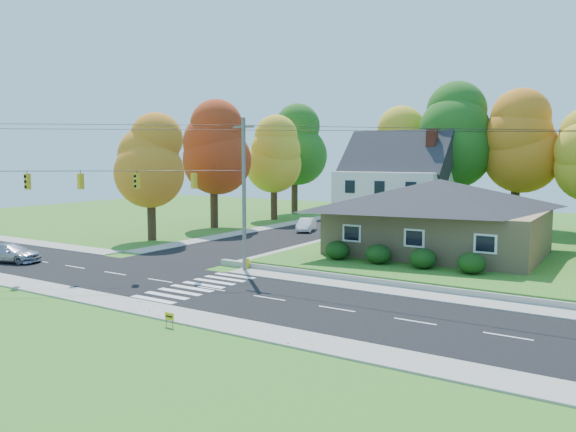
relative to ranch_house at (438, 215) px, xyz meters
name	(u,v)px	position (x,y,z in m)	size (l,w,h in m)	color
ground	(211,289)	(-8.00, -16.00, -3.27)	(120.00, 120.00, 0.00)	#3D7923
road_main	(211,289)	(-8.00, -16.00, -3.26)	(90.00, 8.00, 0.02)	black
road_cross	(314,230)	(-16.00, 10.00, -3.25)	(8.00, 44.00, 0.02)	black
sidewalk_north	(262,273)	(-8.00, -11.00, -3.23)	(90.00, 2.00, 0.08)	#9C9A90
sidewalk_south	(145,308)	(-8.00, -21.00, -3.23)	(90.00, 2.00, 0.08)	#9C9A90
lawn	(522,253)	(5.00, 5.00, -3.02)	(30.00, 30.00, 0.50)	#3D7923
ranch_house	(438,215)	(0.00, 0.00, 0.00)	(14.60, 10.60, 5.40)	tan
colonial_house	(396,187)	(-7.96, 12.00, 1.32)	(10.40, 8.40, 9.60)	silver
hedge_row	(400,256)	(-0.50, -6.20, -2.13)	(10.70, 1.70, 1.27)	#163A10
traffic_infrastructure	(223,197)	(-8.15, -14.65, 1.88)	(38.10, 10.66, 10.00)	#666059
tree_lot_0	(399,150)	(-10.00, 18.00, 5.04)	(6.72, 6.72, 12.51)	#3F2A19
tree_lot_1	(453,136)	(-4.00, 17.00, 6.35)	(7.84, 7.84, 14.60)	#3F2A19
tree_lot_2	(517,142)	(2.00, 18.00, 5.70)	(7.28, 7.28, 13.56)	#3F2A19
tree_west_0	(150,161)	(-25.00, -4.00, 3.89)	(6.16, 6.16, 11.47)	#3F2A19
tree_west_1	(213,148)	(-26.00, 6.00, 5.20)	(7.28, 7.28, 13.56)	#3F2A19
tree_west_2	(274,155)	(-25.00, 16.00, 4.54)	(6.72, 6.72, 12.51)	#3F2A19
tree_west_3	(295,145)	(-27.00, 24.00, 5.85)	(7.84, 7.84, 14.60)	#3F2A19
silver_sedan	(11,253)	(-25.45, -17.24, -2.59)	(1.83, 4.51, 1.31)	#A2A0AD
white_car	(306,225)	(-16.14, 8.56, -2.59)	(1.38, 3.96, 1.30)	white
fire_hydrant	(247,264)	(-9.64, -10.30, -2.90)	(0.44, 0.34, 0.77)	yellow
yard_sign	(169,317)	(-4.92, -22.50, -2.81)	(0.51, 0.03, 0.64)	black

